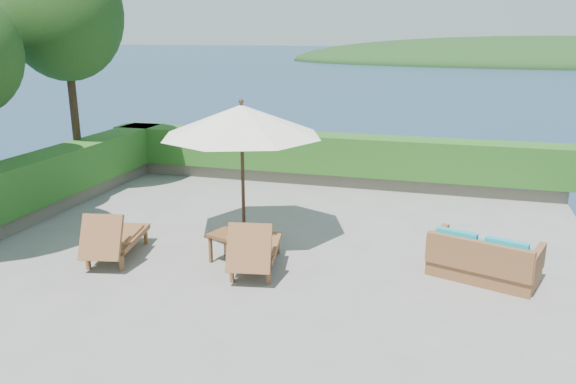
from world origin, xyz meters
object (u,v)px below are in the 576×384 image
(patio_umbrella, at_px, (242,122))
(lounge_right, at_px, (255,248))
(wicker_loveseat, at_px, (483,261))
(side_table, at_px, (226,238))
(lounge_left, at_px, (114,238))

(patio_umbrella, relative_size, lounge_right, 1.74)
(lounge_right, bearing_deg, wicker_loveseat, 0.79)
(side_table, bearing_deg, lounge_left, -166.98)
(lounge_right, distance_m, wicker_loveseat, 3.83)
(lounge_right, bearing_deg, lounge_left, 174.41)
(lounge_left, height_order, wicker_loveseat, lounge_left)
(side_table, relative_size, wicker_loveseat, 0.34)
(side_table, bearing_deg, patio_umbrella, 94.76)
(lounge_left, height_order, side_table, lounge_left)
(wicker_loveseat, bearing_deg, lounge_left, -153.28)
(lounge_left, relative_size, lounge_right, 0.99)
(patio_umbrella, height_order, side_table, patio_umbrella)
(patio_umbrella, relative_size, side_table, 4.92)
(lounge_right, distance_m, side_table, 0.67)
(lounge_left, xyz_separation_m, side_table, (1.99, 0.46, 0.03))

